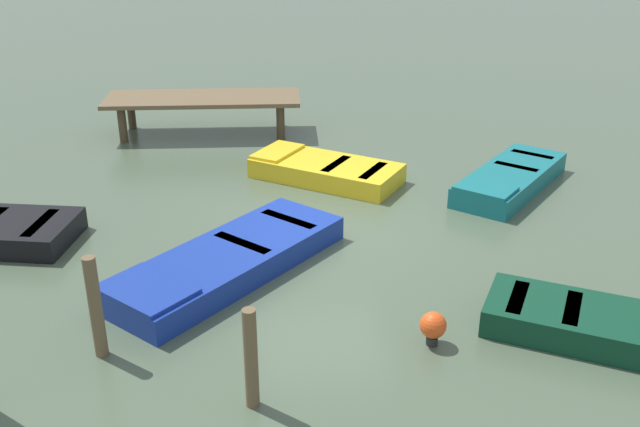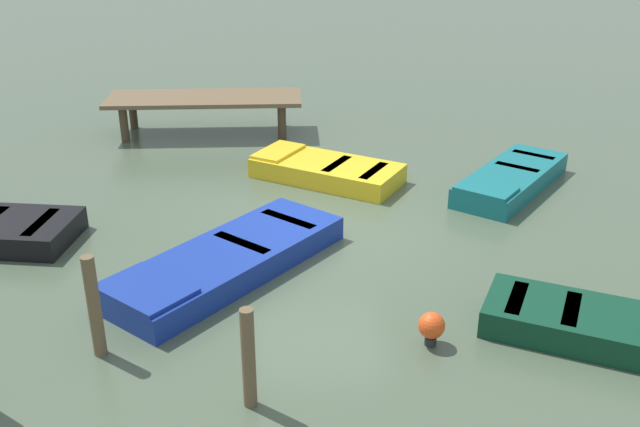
{
  "view_description": "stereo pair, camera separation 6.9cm",
  "coord_description": "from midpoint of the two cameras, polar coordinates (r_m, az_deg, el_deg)",
  "views": [
    {
      "loc": [
        -1.77,
        -11.39,
        5.53
      ],
      "look_at": [
        0.0,
        0.0,
        0.35
      ],
      "focal_mm": 40.2,
      "sensor_mm": 36.0,
      "label": 1
    },
    {
      "loc": [
        -1.7,
        -11.4,
        5.53
      ],
      "look_at": [
        0.0,
        0.0,
        0.35
      ],
      "focal_mm": 40.2,
      "sensor_mm": 36.0,
      "label": 2
    }
  ],
  "objects": [
    {
      "name": "mooring_piling_center",
      "position": [
        9.61,
        -17.64,
        -7.14
      ],
      "size": [
        0.17,
        0.17,
        1.43
      ],
      "primitive_type": "cylinder",
      "color": "brown",
      "rests_on": "ground_plane"
    },
    {
      "name": "dock_segment",
      "position": [
        18.08,
        -9.4,
        8.79
      ],
      "size": [
        4.88,
        2.06,
        0.95
      ],
      "rotation": [
        0.0,
        0.0,
        -0.1
      ],
      "color": "brown",
      "rests_on": "ground_plane"
    },
    {
      "name": "rowboat_yellow",
      "position": [
        15.04,
        0.28,
        3.51
      ],
      "size": [
        3.26,
        2.93,
        0.46
      ],
      "rotation": [
        0.0,
        0.0,
        2.49
      ],
      "color": "gold",
      "rests_on": "ground_plane"
    },
    {
      "name": "ground_plane",
      "position": [
        12.78,
        -0.15,
        -1.43
      ],
      "size": [
        80.0,
        80.0,
        0.0
      ],
      "primitive_type": "plane",
      "color": "#475642"
    },
    {
      "name": "marker_buoy",
      "position": [
        9.7,
        8.79,
        -8.85
      ],
      "size": [
        0.36,
        0.36,
        0.48
      ],
      "color": "#262626",
      "rests_on": "ground_plane"
    },
    {
      "name": "rowboat_teal",
      "position": [
        15.06,
        14.77,
        2.7
      ],
      "size": [
        3.18,
        3.22,
        0.46
      ],
      "rotation": [
        0.0,
        0.0,
        3.94
      ],
      "color": "#14666B",
      "rests_on": "ground_plane"
    },
    {
      "name": "rowboat_dark_green",
      "position": [
        10.42,
        20.36,
        -8.14
      ],
      "size": [
        2.88,
        2.41,
        0.46
      ],
      "rotation": [
        0.0,
        0.0,
        5.73
      ],
      "color": "#0C3823",
      "rests_on": "ground_plane"
    },
    {
      "name": "mooring_piling_near_left",
      "position": [
        8.4,
        -5.76,
        -11.43
      ],
      "size": [
        0.16,
        0.16,
        1.31
      ],
      "primitive_type": "cylinder",
      "color": "brown",
      "rests_on": "ground_plane"
    },
    {
      "name": "rowboat_blue",
      "position": [
        11.43,
        -7.57,
        -3.75
      ],
      "size": [
        4.03,
        3.92,
        0.46
      ],
      "rotation": [
        0.0,
        0.0,
        3.9
      ],
      "color": "navy",
      "rests_on": "ground_plane"
    }
  ]
}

